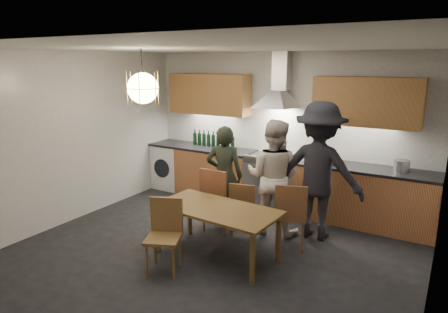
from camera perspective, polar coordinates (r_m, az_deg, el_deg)
The scene contains 17 objects.
ground at distance 5.39m, azimuth -1.54°, elevation -13.47°, with size 5.00×5.00×0.00m, color black.
room_shell at distance 4.86m, azimuth -1.66°, elevation 4.77°, with size 5.02×4.52×2.61m.
counter_run at distance 6.82m, azimuth 7.36°, elevation -3.62°, with size 5.00×0.62×0.90m.
range_stove at distance 6.83m, azimuth 7.16°, elevation -3.67°, with size 0.90×0.60×0.92m.
wall_fixtures at distance 6.67m, azimuth 7.94°, elevation 8.44°, with size 4.30×0.54×1.10m.
pendant_lamp at distance 5.34m, azimuth -11.52°, elevation 9.54°, with size 0.43×0.43×0.70m.
dining_table at distance 5.04m, azimuth -1.02°, elevation -8.15°, with size 1.61×0.89×0.66m.
chair_back_left at distance 5.81m, azimuth -1.04°, elevation -5.60°, with size 0.43×0.43×0.95m.
chair_back_mid at distance 5.65m, azimuth 2.78°, elevation -7.08°, with size 0.43×0.43×0.80m.
chair_back_right at distance 5.33m, azimuth 9.52°, elevation -7.83°, with size 0.52×0.52×0.91m.
chair_front at distance 4.86m, azimuth -8.44°, elevation -10.29°, with size 0.51×0.51×0.86m.
person_left at distance 6.01m, azimuth 0.06°, elevation -2.77°, with size 0.56×0.37×1.53m, color black.
person_mid at distance 5.76m, azimuth 7.02°, elevation -2.88°, with size 0.81×0.63×1.66m, color beige.
person_right at distance 5.67m, azimuth 13.39°, elevation -2.04°, with size 1.24×0.71×1.92m, color black.
mixing_bowl at distance 6.38m, azimuth 14.86°, elevation -0.63°, with size 0.31×0.31×0.07m, color silver.
stock_pot at distance 6.26m, azimuth 24.03°, elevation -1.26°, with size 0.22×0.22×0.15m, color #B3B3B6.
wine_bottles at distance 7.35m, azimuth -1.54°, elevation 2.50°, with size 0.89×0.07×0.29m.
Camera 1 is at (2.57, -4.06, 2.44)m, focal length 32.00 mm.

